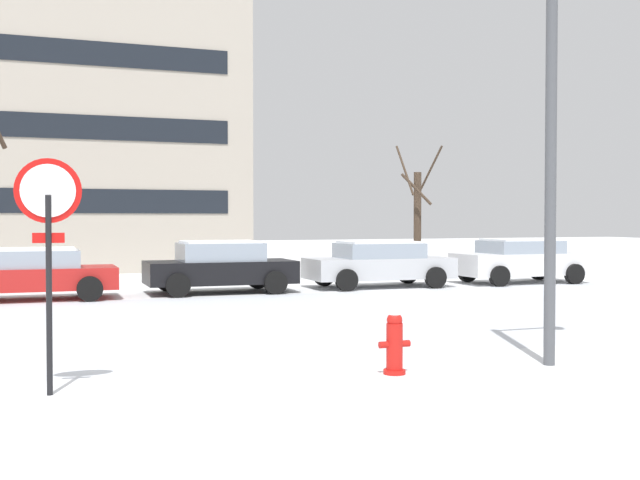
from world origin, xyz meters
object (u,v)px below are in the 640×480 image
at_px(fire_hydrant, 395,342).
at_px(parked_car_black, 220,266).
at_px(stop_sign, 48,229).
at_px(parked_car_silver, 379,263).
at_px(street_lamp, 565,98).
at_px(parked_car_white, 520,260).
at_px(parked_car_red, 33,273).

relative_size(fire_hydrant, parked_car_black, 0.21).
xyz_separation_m(stop_sign, parked_car_silver, (9.80, 11.92, -1.23)).
height_order(stop_sign, street_lamp, street_lamp).
bearing_deg(parked_car_black, fire_hydrant, -92.55).
bearing_deg(parked_car_silver, parked_car_black, -178.93).
distance_m(fire_hydrant, street_lamp, 4.23).
relative_size(street_lamp, parked_car_black, 1.52).
bearing_deg(parked_car_white, street_lamp, -122.56).
bearing_deg(parked_car_black, parked_car_silver, 1.07).
bearing_deg(street_lamp, parked_car_red, 119.93).
distance_m(fire_hydrant, parked_car_silver, 13.36).
height_order(stop_sign, parked_car_white, stop_sign).
bearing_deg(parked_car_red, parked_car_silver, 1.75).
relative_size(stop_sign, street_lamp, 0.44).
xyz_separation_m(stop_sign, parked_car_red, (-0.03, 11.62, -1.26)).
distance_m(parked_car_black, parked_car_white, 9.83).
height_order(fire_hydrant, parked_car_black, parked_car_black).
bearing_deg(parked_car_white, parked_car_red, -179.57).
distance_m(street_lamp, parked_car_silver, 13.07).
relative_size(parked_car_silver, parked_car_white, 1.03).
bearing_deg(parked_car_white, fire_hydrant, -130.81).
relative_size(street_lamp, parked_car_red, 1.52).
bearing_deg(parked_car_white, stop_sign, -141.45).
height_order(street_lamp, parked_car_white, street_lamp).
height_order(parked_car_red, parked_car_white, parked_car_white).
xyz_separation_m(fire_hydrant, parked_car_black, (0.54, 12.10, 0.31)).
distance_m(stop_sign, fire_hydrant, 4.62).
bearing_deg(street_lamp, parked_car_black, 99.44).
bearing_deg(parked_car_silver, street_lamp, -103.06).
relative_size(fire_hydrant, parked_car_white, 0.20).
distance_m(stop_sign, parked_car_silver, 15.48).
bearing_deg(parked_car_white, parked_car_silver, 177.79).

